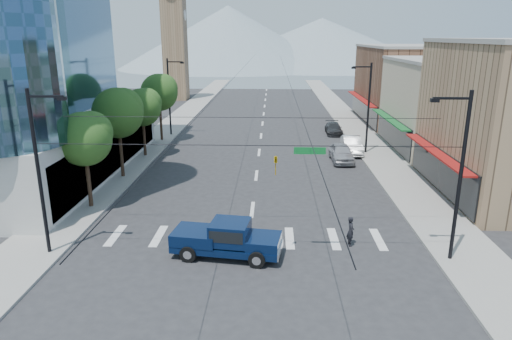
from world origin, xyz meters
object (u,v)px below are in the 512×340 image
(pickup_truck, at_px, (226,238))
(parked_car_near, at_px, (341,153))
(pedestrian, at_px, (351,231))
(parked_car_mid, at_px, (352,145))
(parked_car_far, at_px, (334,128))

(pickup_truck, distance_m, parked_car_near, 21.64)
(pickup_truck, relative_size, pedestrian, 3.55)
(parked_car_mid, height_order, parked_car_far, parked_car_mid)
(parked_car_near, bearing_deg, parked_car_far, 84.77)
(parked_car_mid, bearing_deg, pedestrian, -97.65)
(pedestrian, height_order, parked_car_near, pedestrian)
(pedestrian, xyz_separation_m, parked_car_near, (2.08, 18.12, -0.02))
(pickup_truck, bearing_deg, pedestrian, 20.88)
(pedestrian, xyz_separation_m, parked_car_mid, (3.60, 21.34, -0.02))
(parked_car_far, bearing_deg, pickup_truck, -105.93)
(pickup_truck, bearing_deg, parked_car_near, 73.56)
(pedestrian, distance_m, parked_car_mid, 21.65)
(parked_car_far, bearing_deg, pedestrian, -94.47)
(pickup_truck, relative_size, parked_car_mid, 1.20)
(parked_car_near, bearing_deg, parked_car_mid, 63.61)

